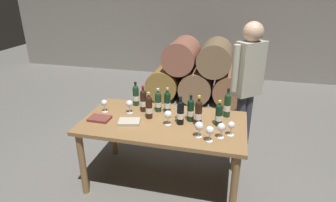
# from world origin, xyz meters

# --- Properties ---
(ground_plane) EXTENTS (14.00, 14.00, 0.00)m
(ground_plane) POSITION_xyz_m (0.00, 0.00, 0.00)
(ground_plane) COLOR #66635E
(cellar_back_wall) EXTENTS (10.00, 0.24, 2.80)m
(cellar_back_wall) POSITION_xyz_m (0.00, 4.20, 1.40)
(cellar_back_wall) COLOR gray
(cellar_back_wall) RESTS_ON ground_plane
(barrel_stack) EXTENTS (1.86, 0.90, 1.15)m
(barrel_stack) POSITION_xyz_m (0.00, 2.60, 0.52)
(barrel_stack) COLOR olive
(barrel_stack) RESTS_ON ground_plane
(dining_table) EXTENTS (1.70, 0.90, 0.76)m
(dining_table) POSITION_xyz_m (0.00, 0.00, 0.67)
(dining_table) COLOR olive
(dining_table) RESTS_ON ground_plane
(wine_bottle_0) EXTENTS (0.07, 0.07, 0.32)m
(wine_bottle_0) POSITION_xyz_m (0.63, 0.28, 0.90)
(wine_bottle_0) COLOR #19381E
(wine_bottle_0) RESTS_ON dining_table
(wine_bottle_1) EXTENTS (0.07, 0.07, 0.30)m
(wine_bottle_1) POSITION_xyz_m (0.18, -0.01, 0.89)
(wine_bottle_1) COLOR black
(wine_bottle_1) RESTS_ON dining_table
(wine_bottle_2) EXTENTS (0.07, 0.07, 0.30)m
(wine_bottle_2) POSITION_xyz_m (-0.01, 0.22, 0.89)
(wine_bottle_2) COLOR black
(wine_bottle_2) RESTS_ON dining_table
(wine_bottle_3) EXTENTS (0.07, 0.07, 0.29)m
(wine_bottle_3) POSITION_xyz_m (0.27, 0.09, 0.89)
(wine_bottle_3) COLOR black
(wine_bottle_3) RESTS_ON dining_table
(wine_bottle_4) EXTENTS (0.07, 0.07, 0.27)m
(wine_bottle_4) POSITION_xyz_m (0.56, 0.05, 0.88)
(wine_bottle_4) COLOR black
(wine_bottle_4) RESTS_ON dining_table
(wine_bottle_5) EXTENTS (0.07, 0.07, 0.32)m
(wine_bottle_5) POSITION_xyz_m (0.36, 0.01, 0.90)
(wine_bottle_5) COLOR black
(wine_bottle_5) RESTS_ON dining_table
(wine_bottle_6) EXTENTS (0.07, 0.07, 0.30)m
(wine_bottle_6) POSITION_xyz_m (-0.28, 0.20, 0.89)
(wine_bottle_6) COLOR black
(wine_bottle_6) RESTS_ON dining_table
(wine_bottle_7) EXTENTS (0.07, 0.07, 0.27)m
(wine_bottle_7) POSITION_xyz_m (-0.12, 0.24, 0.88)
(wine_bottle_7) COLOR #19381E
(wine_bottle_7) RESTS_ON dining_table
(wine_bottle_8) EXTENTS (0.07, 0.07, 0.29)m
(wine_bottle_8) POSITION_xyz_m (-0.17, 0.05, 0.89)
(wine_bottle_8) COLOR black
(wine_bottle_8) RESTS_ON dining_table
(wine_bottle_9) EXTENTS (0.07, 0.07, 0.29)m
(wine_bottle_9) POSITION_xyz_m (-0.42, 0.34, 0.89)
(wine_bottle_9) COLOR #19381E
(wine_bottle_9) RESTS_ON dining_table
(wine_glass_0) EXTENTS (0.07, 0.07, 0.15)m
(wine_glass_0) POSITION_xyz_m (-0.70, 0.07, 0.86)
(wine_glass_0) COLOR white
(wine_glass_0) RESTS_ON dining_table
(wine_glass_1) EXTENTS (0.08, 0.08, 0.15)m
(wine_glass_1) POSITION_xyz_m (-0.42, 0.11, 0.87)
(wine_glass_1) COLOR white
(wine_glass_1) RESTS_ON dining_table
(wine_glass_2) EXTENTS (0.08, 0.08, 0.16)m
(wine_glass_2) POSITION_xyz_m (0.06, -0.06, 0.87)
(wine_glass_2) COLOR white
(wine_glass_2) RESTS_ON dining_table
(wine_glass_3) EXTENTS (0.07, 0.07, 0.15)m
(wine_glass_3) POSITION_xyz_m (0.15, 0.10, 0.86)
(wine_glass_3) COLOR white
(wine_glass_3) RESTS_ON dining_table
(wine_glass_4) EXTENTS (0.08, 0.08, 0.15)m
(wine_glass_4) POSITION_xyz_m (0.51, -0.29, 0.87)
(wine_glass_4) COLOR white
(wine_glass_4) RESTS_ON dining_table
(wine_glass_5) EXTENTS (0.07, 0.07, 0.14)m
(wine_glass_5) POSITION_xyz_m (0.69, -0.13, 0.86)
(wine_glass_5) COLOR white
(wine_glass_5) RESTS_ON dining_table
(wine_glass_6) EXTENTS (0.08, 0.08, 0.15)m
(wine_glass_6) POSITION_xyz_m (0.60, -0.20, 0.87)
(wine_glass_6) COLOR white
(wine_glass_6) RESTS_ON dining_table
(wine_glass_7) EXTENTS (0.08, 0.08, 0.16)m
(wine_glass_7) POSITION_xyz_m (0.40, -0.23, 0.87)
(wine_glass_7) COLOR white
(wine_glass_7) RESTS_ON dining_table
(tasting_notebook) EXTENTS (0.22, 0.16, 0.03)m
(tasting_notebook) POSITION_xyz_m (-0.67, -0.12, 0.77)
(tasting_notebook) COLOR brown
(tasting_notebook) RESTS_ON dining_table
(leather_ledger) EXTENTS (0.25, 0.21, 0.03)m
(leather_ledger) POSITION_xyz_m (-0.33, -0.12, 0.77)
(leather_ledger) COLOR #B2A893
(leather_ledger) RESTS_ON dining_table
(sommelier_presenting) EXTENTS (0.39, 0.36, 1.72)m
(sommelier_presenting) POSITION_xyz_m (0.84, 0.75, 1.04)
(sommelier_presenting) COLOR #383842
(sommelier_presenting) RESTS_ON ground_plane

